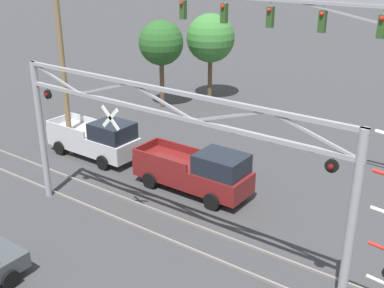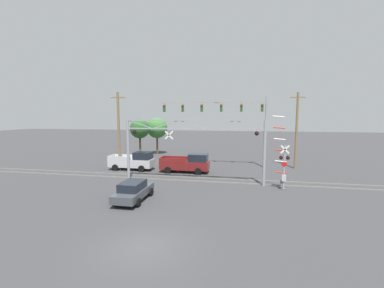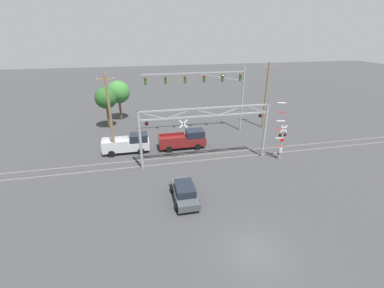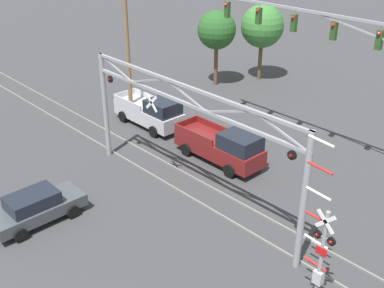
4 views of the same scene
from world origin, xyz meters
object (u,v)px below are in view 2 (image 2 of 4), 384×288
(sedan_waiting, at_px, (133,191))
(background_tree_far_left_verge, at_px, (157,128))
(traffic_signal_span, at_px, (233,116))
(pickup_truck_following, at_px, (134,161))
(crossing_signal_mast, at_px, (283,166))
(background_tree_beyond_span, at_px, (140,129))
(crossing_gantry, at_px, (193,140))
(utility_pole_left, at_px, (119,131))
(pickup_truck_lead, at_px, (187,163))
(utility_pole_right, at_px, (297,130))

(sedan_waiting, distance_m, background_tree_far_left_verge, 24.35)
(traffic_signal_span, bearing_deg, pickup_truck_following, -159.93)
(crossing_signal_mast, xyz_separation_m, sedan_waiting, (-11.66, -5.25, -1.37))
(traffic_signal_span, bearing_deg, background_tree_beyond_span, 161.68)
(crossing_gantry, relative_size, sedan_waiting, 3.14)
(background_tree_beyond_span, distance_m, background_tree_far_left_verge, 4.00)
(crossing_gantry, height_order, utility_pole_left, utility_pole_left)
(pickup_truck_following, bearing_deg, traffic_signal_span, 20.07)
(crossing_gantry, distance_m, sedan_waiting, 7.87)
(crossing_signal_mast, xyz_separation_m, background_tree_far_left_verge, (-17.64, 18.06, 2.30))
(pickup_truck_following, bearing_deg, utility_pole_left, -163.52)
(traffic_signal_span, height_order, pickup_truck_lead, traffic_signal_span)
(utility_pole_left, height_order, background_tree_beyond_span, utility_pole_left)
(crossing_gantry, xyz_separation_m, crossing_signal_mast, (8.24, -1.00, -1.96))
(pickup_truck_lead, xyz_separation_m, utility_pole_right, (12.59, 4.71, 3.74))
(crossing_signal_mast, bearing_deg, sedan_waiting, -155.75)
(sedan_waiting, distance_m, background_tree_beyond_span, 21.35)
(background_tree_far_left_verge, bearing_deg, crossing_signal_mast, -45.67)
(sedan_waiting, relative_size, background_tree_beyond_span, 0.73)
(utility_pole_right, bearing_deg, sedan_waiting, -133.93)
(utility_pole_right, relative_size, background_tree_beyond_span, 1.54)
(pickup_truck_lead, bearing_deg, crossing_gantry, -71.17)
(background_tree_beyond_span, bearing_deg, utility_pole_right, -11.49)
(traffic_signal_span, height_order, pickup_truck_following, traffic_signal_span)
(crossing_signal_mast, relative_size, traffic_signal_span, 0.48)
(crossing_signal_mast, distance_m, pickup_truck_following, 17.18)
(utility_pole_left, xyz_separation_m, background_tree_far_left_verge, (0.24, 13.19, -0.30))
(crossing_signal_mast, bearing_deg, background_tree_far_left_verge, 134.33)
(sedan_waiting, height_order, background_tree_beyond_span, background_tree_beyond_span)
(pickup_truck_lead, height_order, utility_pole_right, utility_pole_right)
(pickup_truck_following, bearing_deg, background_tree_far_left_verge, 96.04)
(crossing_gantry, height_order, sedan_waiting, crossing_gantry)
(utility_pole_right, bearing_deg, background_tree_beyond_span, 168.51)
(utility_pole_left, bearing_deg, background_tree_far_left_verge, 88.97)
(traffic_signal_span, xyz_separation_m, utility_pole_left, (-13.18, -4.70, -1.68))
(sedan_waiting, height_order, utility_pole_right, utility_pole_right)
(traffic_signal_span, distance_m, sedan_waiting, 17.33)
(utility_pole_left, bearing_deg, traffic_signal_span, 19.64)
(crossing_gantry, height_order, background_tree_far_left_verge, background_tree_far_left_verge)
(crossing_signal_mast, xyz_separation_m, pickup_truck_following, (-16.30, 5.34, -1.10))
(sedan_waiting, bearing_deg, background_tree_far_left_verge, 104.38)
(pickup_truck_following, xyz_separation_m, utility_pole_right, (19.22, 4.54, 3.74))
(crossing_gantry, distance_m, pickup_truck_lead, 5.37)
(crossing_signal_mast, relative_size, background_tree_far_left_verge, 1.05)
(sedan_waiting, height_order, utility_pole_left, utility_pole_left)
(background_tree_beyond_span, relative_size, background_tree_far_left_verge, 0.97)
(pickup_truck_lead, bearing_deg, traffic_signal_span, 41.55)
(sedan_waiting, bearing_deg, pickup_truck_following, 113.62)
(utility_pole_right, bearing_deg, crossing_gantry, -141.48)
(traffic_signal_span, relative_size, pickup_truck_following, 2.56)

